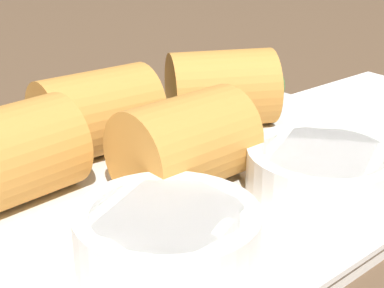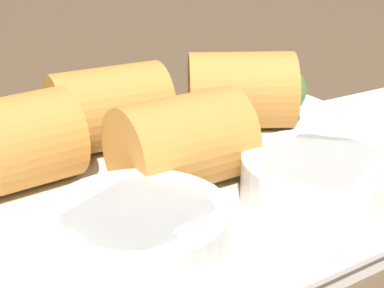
# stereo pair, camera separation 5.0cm
# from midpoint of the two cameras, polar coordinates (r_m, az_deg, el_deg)

# --- Properties ---
(table_surface) EXTENTS (1.80, 1.40, 0.02)m
(table_surface) POSITION_cam_midpoint_polar(r_m,az_deg,el_deg) (0.36, -1.51, -7.06)
(table_surface) COLOR brown
(table_surface) RESTS_ON ground
(serving_plate) EXTENTS (0.31, 0.22, 0.01)m
(serving_plate) POSITION_cam_midpoint_polar(r_m,az_deg,el_deg) (0.36, 3.98, -4.15)
(serving_plate) COLOR silver
(serving_plate) RESTS_ON table_surface
(roll_front_left) EXTENTS (0.08, 0.05, 0.05)m
(roll_front_left) POSITION_cam_midpoint_polar(r_m,az_deg,el_deg) (0.34, -11.27, 0.01)
(roll_front_left) COLOR #C68438
(roll_front_left) RESTS_ON serving_plate
(roll_front_right) EXTENTS (0.08, 0.08, 0.05)m
(roll_front_right) POSITION_cam_midpoint_polar(r_m,az_deg,el_deg) (0.42, 8.39, 4.66)
(roll_front_right) COLOR #C68438
(roll_front_right) RESTS_ON serving_plate
(roll_back_left) EXTENTS (0.08, 0.05, 0.05)m
(roll_back_left) POSITION_cam_midpoint_polar(r_m,az_deg,el_deg) (0.34, 3.88, 0.11)
(roll_back_left) COLOR #C68438
(roll_back_left) RESTS_ON serving_plate
(roll_back_right) EXTENTS (0.08, 0.06, 0.05)m
(roll_back_right) POSITION_cam_midpoint_polar(r_m,az_deg,el_deg) (0.39, -3.19, 3.19)
(roll_back_right) COLOR #C68438
(roll_back_right) RESTS_ON serving_plate
(dipping_bowl_near) EXTENTS (0.08, 0.08, 0.02)m
(dipping_bowl_near) POSITION_cam_midpoint_polar(r_m,az_deg,el_deg) (0.34, 15.56, -3.12)
(dipping_bowl_near) COLOR white
(dipping_bowl_near) RESTS_ON serving_plate
(dipping_bowl_far) EXTENTS (0.08, 0.08, 0.02)m
(dipping_bowl_far) POSITION_cam_midpoint_polar(r_m,az_deg,el_deg) (0.28, 0.35, -7.96)
(dipping_bowl_far) COLOR white
(dipping_bowl_far) RESTS_ON serving_plate
(spoon) EXTENTS (0.17, 0.07, 0.01)m
(spoon) POSITION_cam_midpoint_polar(r_m,az_deg,el_deg) (0.48, -8.93, 2.53)
(spoon) COLOR silver
(spoon) RESTS_ON table_surface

